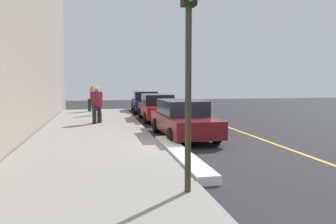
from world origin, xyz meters
The scene contains 12 objects.
ground_plane centered at (0.00, 0.00, 0.00)m, with size 56.00×56.00×0.00m, color #28282B.
sidewalk centered at (0.00, -3.30, 0.07)m, with size 28.00×4.60×0.15m, color gray.
lane_stripe_centre centered at (0.00, 3.20, 0.00)m, with size 28.00×0.14×0.01m, color gold.
snow_bank_curb centered at (1.95, -0.70, 0.11)m, with size 5.42×0.56×0.22m, color white.
parked_car_navy centered at (-12.54, 0.28, 0.76)m, with size 4.23×2.02×1.51m.
parked_car_red centered at (-7.37, 0.27, 0.76)m, with size 4.54×1.97×1.51m.
parked_car_maroon centered at (-1.51, 0.28, 0.76)m, with size 4.82×1.97×1.51m.
pedestrian_tan_coat centered at (-12.38, -3.50, 1.13)m, with size 0.51×0.61×1.85m.
pedestrian_burgundy_coat centered at (-5.55, -3.15, 1.13)m, with size 0.54×0.59×1.84m.
pedestrian_brown_coat centered at (-9.61, -3.17, 1.02)m, with size 0.52×0.49×1.63m.
traffic_light_pole centered at (5.31, -1.37, 3.01)m, with size 0.35×0.26×4.21m.
rolling_suitcase centered at (-6.00, -3.02, 0.42)m, with size 0.34×0.22×0.89m.
Camera 1 is at (11.32, -3.02, 2.30)m, focal length 35.26 mm.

